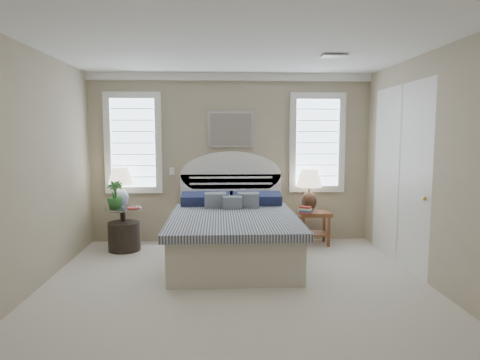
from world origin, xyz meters
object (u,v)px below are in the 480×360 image
at_px(bed, 233,232).
at_px(lamp_right, 309,185).
at_px(floor_pot, 124,236).
at_px(nightstand_right, 314,221).
at_px(side_table_left, 123,224).
at_px(lamp_left, 121,183).

relative_size(bed, lamp_right, 3.41).
bearing_deg(floor_pot, nightstand_right, 3.81).
xyz_separation_m(bed, nightstand_right, (1.30, 0.69, 0.00)).
height_order(side_table_left, nightstand_right, side_table_left).
bearing_deg(lamp_right, side_table_left, -176.52).
distance_m(side_table_left, lamp_right, 2.94).
bearing_deg(lamp_right, bed, -148.04).
xyz_separation_m(side_table_left, nightstand_right, (2.95, 0.10, -0.00)).
xyz_separation_m(bed, side_table_left, (-1.65, 0.59, 0.00)).
relative_size(bed, nightstand_right, 4.29).
bearing_deg(nightstand_right, bed, -151.97).
height_order(bed, side_table_left, bed).
xyz_separation_m(nightstand_right, lamp_left, (-3.00, 0.02, 0.61)).
distance_m(bed, nightstand_right, 1.47).
bearing_deg(nightstand_right, lamp_left, 179.56).
bearing_deg(lamp_left, nightstand_right, -0.44).
height_order(floor_pot, lamp_right, lamp_right).
relative_size(bed, floor_pot, 4.80).
bearing_deg(floor_pot, lamp_left, 109.96).
relative_size(nightstand_right, lamp_left, 0.88).
height_order(bed, lamp_right, bed).
bearing_deg(bed, side_table_left, 160.26).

